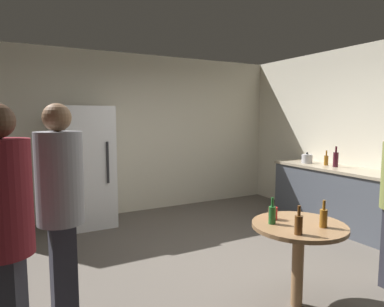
# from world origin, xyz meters

# --- Properties ---
(ground_plane) EXTENTS (5.20, 5.20, 0.10)m
(ground_plane) POSITION_xyz_m (0.00, 0.00, -0.05)
(ground_plane) COLOR #5B544C
(wall_back) EXTENTS (5.32, 0.06, 2.70)m
(wall_back) POSITION_xyz_m (0.00, 2.63, 1.35)
(wall_back) COLOR silver
(wall_back) RESTS_ON ground_plane
(wall_side_right) EXTENTS (0.06, 5.20, 2.70)m
(wall_side_right) POSITION_xyz_m (2.63, 0.00, 1.35)
(wall_side_right) COLOR silver
(wall_side_right) RESTS_ON ground_plane
(refrigerator) EXTENTS (0.70, 0.68, 1.80)m
(refrigerator) POSITION_xyz_m (-0.97, 2.20, 0.90)
(refrigerator) COLOR white
(refrigerator) RESTS_ON ground_plane
(kitchen_counter) EXTENTS (0.64, 2.17, 0.90)m
(kitchen_counter) POSITION_xyz_m (2.28, 0.31, 0.45)
(kitchen_counter) COLOR #4C515B
(kitchen_counter) RESTS_ON ground_plane
(kettle) EXTENTS (0.24, 0.17, 0.18)m
(kettle) POSITION_xyz_m (2.23, 0.93, 0.97)
(kettle) COLOR #B2B2B7
(kettle) RESTS_ON kitchen_counter
(wine_bottle_on_counter) EXTENTS (0.08, 0.08, 0.31)m
(wine_bottle_on_counter) POSITION_xyz_m (2.27, 0.41, 1.02)
(wine_bottle_on_counter) COLOR #3F141E
(wine_bottle_on_counter) RESTS_ON kitchen_counter
(beer_bottle_on_counter) EXTENTS (0.06, 0.06, 0.23)m
(beer_bottle_on_counter) POSITION_xyz_m (2.30, 0.61, 0.98)
(beer_bottle_on_counter) COLOR #8C5919
(beer_bottle_on_counter) RESTS_ON kitchen_counter
(foreground_table) EXTENTS (0.80, 0.80, 0.73)m
(foreground_table) POSITION_xyz_m (0.15, -0.94, 0.63)
(foreground_table) COLOR olive
(foreground_table) RESTS_ON ground_plane
(beer_bottle_amber) EXTENTS (0.06, 0.06, 0.23)m
(beer_bottle_amber) POSITION_xyz_m (0.26, -1.10, 0.82)
(beer_bottle_amber) COLOR #8C5919
(beer_bottle_amber) RESTS_ON foreground_table
(beer_bottle_brown) EXTENTS (0.06, 0.06, 0.23)m
(beer_bottle_brown) POSITION_xyz_m (-0.05, -1.13, 0.82)
(beer_bottle_brown) COLOR #593314
(beer_bottle_brown) RESTS_ON foreground_table
(beer_bottle_green) EXTENTS (0.06, 0.06, 0.23)m
(beer_bottle_green) POSITION_xyz_m (-0.05, -0.82, 0.82)
(beer_bottle_green) COLOR #26662D
(beer_bottle_green) RESTS_ON foreground_table
(plastic_cup_red) EXTENTS (0.08, 0.08, 0.11)m
(plastic_cup_red) POSITION_xyz_m (0.05, -0.73, 0.79)
(plastic_cup_red) COLOR red
(plastic_cup_red) RESTS_ON foreground_table
(person_in_gray_shirt) EXTENTS (0.35, 0.35, 1.75)m
(person_in_gray_shirt) POSITION_xyz_m (-1.68, -0.36, 1.02)
(person_in_gray_shirt) COLOR #2D2D38
(person_in_gray_shirt) RESTS_ON ground_plane
(person_in_maroon_shirt) EXTENTS (0.43, 0.43, 1.73)m
(person_in_maroon_shirt) POSITION_xyz_m (-2.05, -0.80, 1.01)
(person_in_maroon_shirt) COLOR #2D2D38
(person_in_maroon_shirt) RESTS_ON ground_plane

